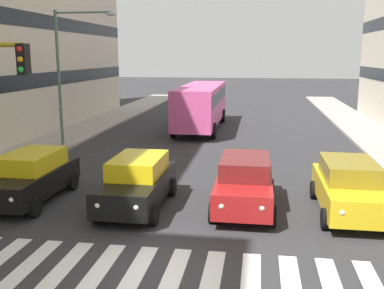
{
  "coord_description": "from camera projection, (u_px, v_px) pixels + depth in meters",
  "views": [
    {
      "loc": [
        -2.32,
        9.36,
        5.06
      ],
      "look_at": [
        0.29,
        -7.78,
        1.53
      ],
      "focal_mm": 41.36,
      "sensor_mm": 36.0,
      "label": 1
    }
  ],
  "objects": [
    {
      "name": "ground_plane",
      "position": [
        155.0,
        273.0,
        10.42
      ],
      "size": [
        180.0,
        180.0,
        0.0
      ],
      "primitive_type": "plane",
      "color": "#2D2D30"
    },
    {
      "name": "crosswalk_markings",
      "position": [
        155.0,
        273.0,
        10.42
      ],
      "size": [
        10.35,
        2.8,
        0.01
      ],
      "color": "silver",
      "rests_on": "ground_plane"
    },
    {
      "name": "car_0",
      "position": [
        349.0,
        187.0,
        14.21
      ],
      "size": [
        2.02,
        4.44,
        1.72
      ],
      "color": "gold",
      "rests_on": "ground_plane"
    },
    {
      "name": "car_1",
      "position": [
        244.0,
        182.0,
        14.72
      ],
      "size": [
        2.02,
        4.44,
        1.72
      ],
      "color": "maroon",
      "rests_on": "ground_plane"
    },
    {
      "name": "car_2",
      "position": [
        138.0,
        182.0,
        14.78
      ],
      "size": [
        2.02,
        4.44,
        1.72
      ],
      "color": "black",
      "rests_on": "ground_plane"
    },
    {
      "name": "car_3",
      "position": [
        31.0,
        176.0,
        15.46
      ],
      "size": [
        2.02,
        4.44,
        1.72
      ],
      "color": "black",
      "rests_on": "ground_plane"
    },
    {
      "name": "bus_behind_traffic",
      "position": [
        201.0,
        102.0,
        30.48
      ],
      "size": [
        2.78,
        10.5,
        3.0
      ],
      "color": "#DB5193",
      "rests_on": "ground_plane"
    },
    {
      "name": "street_lamp_right",
      "position": [
        68.0,
        63.0,
        23.59
      ],
      "size": [
        3.4,
        0.28,
        7.21
      ],
      "color": "#4C6B56",
      "rests_on": "sidewalk_right"
    }
  ]
}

